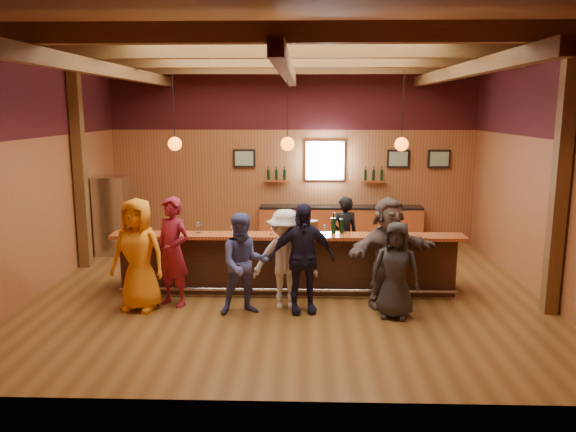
{
  "coord_description": "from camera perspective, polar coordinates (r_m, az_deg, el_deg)",
  "views": [
    {
      "loc": [
        0.32,
        -9.93,
        3.32
      ],
      "look_at": [
        0.0,
        0.3,
        1.35
      ],
      "focal_mm": 35.0,
      "sensor_mm": 36.0,
      "label": 1
    }
  ],
  "objects": [
    {
      "name": "stainless_fridge",
      "position": [
        13.51,
        -17.34,
        0.07
      ],
      "size": [
        0.7,
        0.7,
        1.8
      ],
      "primitive_type": "cube",
      "color": "silver",
      "rests_on": "ground"
    },
    {
      "name": "customer_denim",
      "position": [
        9.16,
        -4.48,
        -4.87
      ],
      "size": [
        0.94,
        0.81,
        1.67
      ],
      "primitive_type": "imported",
      "rotation": [
        0.0,
        0.0,
        0.25
      ],
      "color": "#474F8F",
      "rests_on": "ground"
    },
    {
      "name": "glass_a",
      "position": [
        10.29,
        -13.99,
        -1.11
      ],
      "size": [
        0.08,
        0.08,
        0.18
      ],
      "color": "silver",
      "rests_on": "bar_counter"
    },
    {
      "name": "glass_f",
      "position": [
        10.0,
        3.76,
        -1.15
      ],
      "size": [
        0.08,
        0.08,
        0.18
      ],
      "color": "silver",
      "rests_on": "bar_counter"
    },
    {
      "name": "wine_shelves",
      "position": [
        13.93,
        3.76,
        3.85
      ],
      "size": [
        3.0,
        0.18,
        0.3
      ],
      "color": "#9C3F1C",
      "rests_on": "room"
    },
    {
      "name": "bar_counter",
      "position": [
        10.47,
        0.07,
        -4.61
      ],
      "size": [
        6.3,
        1.07,
        1.11
      ],
      "color": "black",
      "rests_on": "ground"
    },
    {
      "name": "customer_redvest",
      "position": [
        9.69,
        -11.63,
        -3.58
      ],
      "size": [
        0.81,
        0.71,
        1.87
      ],
      "primitive_type": "imported",
      "rotation": [
        0.0,
        0.0,
        -0.48
      ],
      "color": "maroon",
      "rests_on": "ground"
    },
    {
      "name": "customer_brown",
      "position": [
        9.62,
        10.14,
        -3.61
      ],
      "size": [
        1.8,
        1.29,
        1.88
      ],
      "primitive_type": "imported",
      "rotation": [
        0.0,
        0.0,
        0.48
      ],
      "color": "#63534F",
      "rests_on": "ground"
    },
    {
      "name": "back_bar_cabinet",
      "position": [
        13.98,
        5.36,
        -0.9
      ],
      "size": [
        4.0,
        0.52,
        0.95
      ],
      "color": "#9C3F1C",
      "rests_on": "ground"
    },
    {
      "name": "glass_g",
      "position": [
        10.08,
        9.19,
        -1.24
      ],
      "size": [
        0.07,
        0.07,
        0.16
      ],
      "color": "silver",
      "rests_on": "bar_counter"
    },
    {
      "name": "bartender",
      "position": [
        11.39,
        5.71,
        -1.97
      ],
      "size": [
        0.66,
        0.52,
        1.59
      ],
      "primitive_type": "imported",
      "rotation": [
        0.0,
        0.0,
        3.4
      ],
      "color": "black",
      "rests_on": "ground"
    },
    {
      "name": "glass_e",
      "position": [
        9.97,
        -1.65,
        -1.2
      ],
      "size": [
        0.08,
        0.08,
        0.17
      ],
      "color": "silver",
      "rests_on": "bar_counter"
    },
    {
      "name": "bottle_a",
      "position": [
        10.1,
        4.64,
        -0.94
      ],
      "size": [
        0.08,
        0.08,
        0.37
      ],
      "color": "black",
      "rests_on": "bar_counter"
    },
    {
      "name": "glass_b",
      "position": [
        10.25,
        -12.23,
        -1.15
      ],
      "size": [
        0.07,
        0.07,
        0.16
      ],
      "color": "silver",
      "rests_on": "bar_counter"
    },
    {
      "name": "window",
      "position": [
        13.95,
        3.77,
        5.64
      ],
      "size": [
        0.95,
        0.09,
        0.95
      ],
      "color": "silver",
      "rests_on": "room"
    },
    {
      "name": "glass_d",
      "position": [
        10.01,
        -5.65,
        -1.23
      ],
      "size": [
        0.07,
        0.07,
        0.17
      ],
      "color": "silver",
      "rests_on": "bar_counter"
    },
    {
      "name": "customer_dark",
      "position": [
        9.14,
        10.89,
        -5.43
      ],
      "size": [
        0.86,
        0.67,
        1.56
      ],
      "primitive_type": "imported",
      "rotation": [
        0.0,
        0.0,
        -0.25
      ],
      "color": "#252527",
      "rests_on": "ground"
    },
    {
      "name": "pendant_lights",
      "position": [
        9.96,
        -0.05,
        7.37
      ],
      "size": [
        4.24,
        0.24,
        1.37
      ],
      "color": "black",
      "rests_on": "room"
    },
    {
      "name": "glass_c",
      "position": [
        10.22,
        -9.12,
        -0.91
      ],
      "size": [
        0.09,
        0.09,
        0.2
      ],
      "color": "silver",
      "rests_on": "bar_counter"
    },
    {
      "name": "customer_white",
      "position": [
        9.4,
        -0.28,
        -4.4
      ],
      "size": [
        1.16,
        0.75,
        1.68
      ],
      "primitive_type": "imported",
      "rotation": [
        0.0,
        0.0,
        0.12
      ],
      "color": "silver",
      "rests_on": "ground"
    },
    {
      "name": "bottle_b",
      "position": [
        10.12,
        5.48,
        -0.99
      ],
      "size": [
        0.08,
        0.08,
        0.35
      ],
      "color": "black",
      "rests_on": "bar_counter"
    },
    {
      "name": "customer_orange",
      "position": [
        9.61,
        -14.98,
        -3.81
      ],
      "size": [
        1.01,
        0.75,
        1.88
      ],
      "primitive_type": "imported",
      "rotation": [
        0.0,
        0.0,
        -0.17
      ],
      "color": "orange",
      "rests_on": "ground"
    },
    {
      "name": "room",
      "position": [
        10.0,
        -0.04,
        10.28
      ],
      "size": [
        9.04,
        9.0,
        4.52
      ],
      "color": "brown",
      "rests_on": "ground"
    },
    {
      "name": "framed_pictures",
      "position": [
        13.99,
        7.34,
        5.79
      ],
      "size": [
        5.35,
        0.05,
        0.45
      ],
      "color": "black",
      "rests_on": "room"
    },
    {
      "name": "ice_bucket",
      "position": [
        9.99,
        2.44,
        -1.18
      ],
      "size": [
        0.23,
        0.23,
        0.25
      ],
      "primitive_type": "cylinder",
      "color": "brown",
      "rests_on": "bar_counter"
    },
    {
      "name": "glass_h",
      "position": [
        10.13,
        10.07,
        -1.11
      ],
      "size": [
        0.08,
        0.08,
        0.19
      ],
      "color": "silver",
      "rests_on": "bar_counter"
    },
    {
      "name": "customer_navy",
      "position": [
        9.17,
        1.42,
        -4.31
      ],
      "size": [
        1.14,
        0.64,
        1.83
      ],
      "primitive_type": "imported",
      "rotation": [
        0.0,
        0.0,
        0.19
      ],
      "color": "#1A1932",
      "rests_on": "ground"
    }
  ]
}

